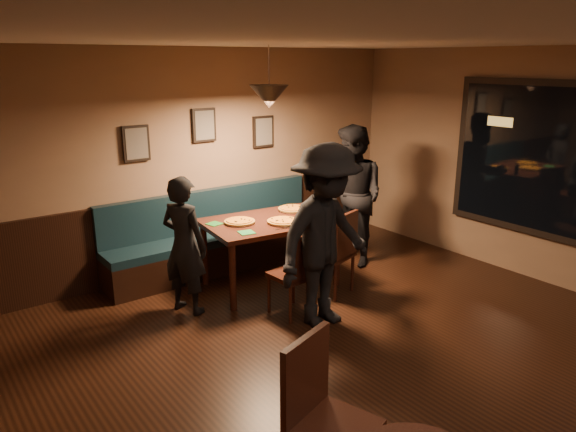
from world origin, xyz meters
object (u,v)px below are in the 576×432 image
object	(u,v)px
chair_near_right	(331,252)
diner_right	(353,196)
chair_near_left	(292,273)
tabasco_bottle	(310,208)
booth_bench	(219,232)
soda_glass	(322,211)
cafe_chair_far	(334,425)
diner_left	(184,245)
dining_table	(271,253)
diner_front	(326,237)

from	to	relation	value
chair_near_right	diner_right	xyz separation A→B (m)	(0.86, 0.56, 0.43)
chair_near_left	tabasco_bottle	bearing A→B (deg)	37.19
booth_bench	chair_near_right	distance (m)	1.58
soda_glass	cafe_chair_far	size ratio (longest dim) A/B	0.14
diner_right	tabasco_bottle	size ratio (longest dim) A/B	14.56
diner_right	tabasco_bottle	bearing A→B (deg)	-89.76
diner_right	chair_near_left	bearing A→B (deg)	-64.58
tabasco_bottle	diner_left	bearing A→B (deg)	179.82
diner_right	soda_glass	bearing A→B (deg)	-72.93
booth_bench	tabasco_bottle	xyz separation A→B (m)	(0.81, -0.87, 0.38)
booth_bench	diner_right	world-z (taller)	diner_right
cafe_chair_far	diner_right	bearing A→B (deg)	-152.34
chair_near_right	dining_table	bearing A→B (deg)	108.82
cafe_chair_far	tabasco_bottle	bearing A→B (deg)	-144.25
dining_table	tabasco_bottle	world-z (taller)	tabasco_bottle
chair_near_right	diner_right	distance (m)	1.11
diner_left	cafe_chair_far	size ratio (longest dim) A/B	1.42
booth_bench	diner_front	world-z (taller)	diner_front
chair_near_right	tabasco_bottle	bearing A→B (deg)	59.67
diner_left	diner_right	distance (m)	2.44
dining_table	booth_bench	bearing A→B (deg)	113.29
diner_right	booth_bench	bearing A→B (deg)	-119.23
diner_right	tabasco_bottle	xyz separation A→B (m)	(-0.72, 0.00, -0.04)
dining_table	tabasco_bottle	size ratio (longest dim) A/B	12.08
chair_near_left	diner_right	distance (m)	1.78
dining_table	cafe_chair_far	xyz separation A→B (m)	(-1.62, -2.98, 0.12)
booth_bench	diner_front	xyz separation A→B (m)	(0.10, -1.98, 0.44)
diner_right	dining_table	bearing A→B (deg)	-91.73
diner_front	cafe_chair_far	size ratio (longest dim) A/B	1.78
diner_right	diner_front	xyz separation A→B (m)	(-1.43, -1.11, 0.02)
booth_bench	chair_near_right	xyz separation A→B (m)	(0.67, -1.43, -0.00)
dining_table	diner_front	distance (m)	1.28
booth_bench	dining_table	bearing A→B (deg)	-73.54
booth_bench	soda_glass	world-z (taller)	booth_bench
tabasco_bottle	cafe_chair_far	xyz separation A→B (m)	(-2.18, -2.93, -0.36)
booth_bench	diner_front	distance (m)	2.04
booth_bench	soda_glass	distance (m)	1.42
booth_bench	chair_near_left	size ratio (longest dim) A/B	3.22
diner_front	soda_glass	distance (m)	1.15
chair_near_left	booth_bench	bearing A→B (deg)	85.22
diner_left	diner_front	bearing A→B (deg)	-162.43
diner_front	tabasco_bottle	world-z (taller)	diner_front
diner_front	soda_glass	size ratio (longest dim) A/B	12.68
diner_front	cafe_chair_far	bearing A→B (deg)	-137.46
diner_left	cafe_chair_far	distance (m)	2.98
chair_near_right	diner_left	bearing A→B (deg)	143.78
booth_bench	diner_right	distance (m)	1.81
soda_glass	tabasco_bottle	size ratio (longest dim) A/B	1.17
chair_near_right	tabasco_bottle	world-z (taller)	chair_near_right
chair_near_left	diner_front	bearing A→B (deg)	-76.33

